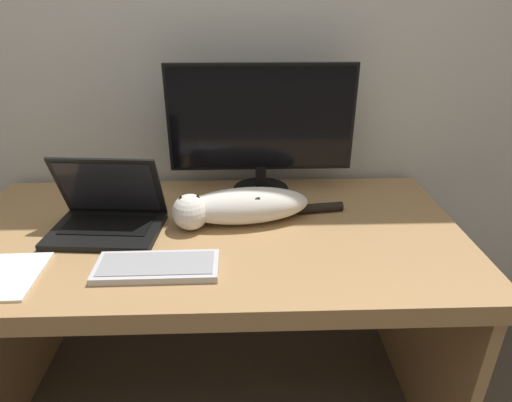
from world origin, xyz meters
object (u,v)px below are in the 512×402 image
monitor (261,128)px  external_keyboard (157,267)px  cat (239,206)px  laptop (107,216)px

monitor → external_keyboard: 0.62m
external_keyboard → cat: cat is taller
monitor → laptop: bearing=-151.7°
external_keyboard → laptop: bearing=129.5°
external_keyboard → cat: 0.35m
monitor → external_keyboard: (-0.30, -0.49, -0.24)m
cat → external_keyboard: bearing=-137.3°
monitor → cat: monitor is taller
laptop → cat: laptop is taller
laptop → cat: size_ratio=0.62×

